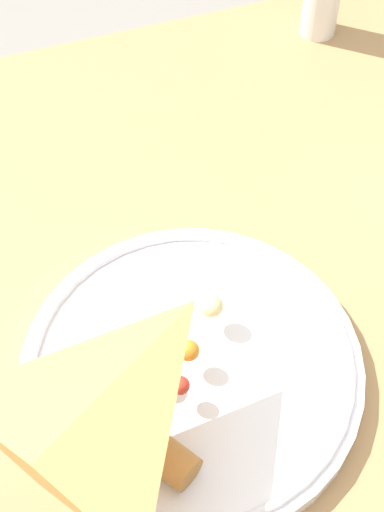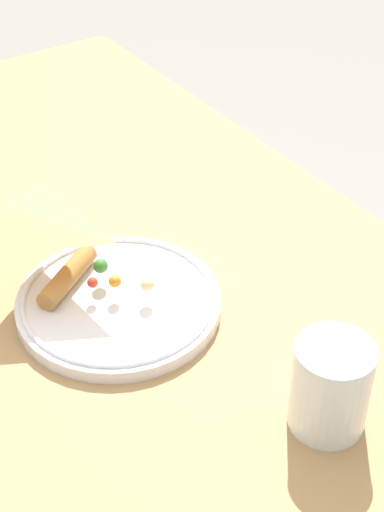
{
  "view_description": "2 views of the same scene",
  "coord_description": "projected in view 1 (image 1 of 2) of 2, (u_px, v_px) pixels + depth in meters",
  "views": [
    {
      "loc": [
        -0.07,
        0.24,
        1.22
      ],
      "look_at": [
        -0.18,
        -0.07,
        0.75
      ],
      "focal_mm": 55.0,
      "sensor_mm": 36.0,
      "label": 1
    },
    {
      "loc": [
        -0.76,
        0.31,
        1.33
      ],
      "look_at": [
        -0.19,
        -0.07,
        0.8
      ],
      "focal_mm": 55.0,
      "sensor_mm": 36.0,
      "label": 2
    }
  ],
  "objects": [
    {
      "name": "dining_table",
      "position": [
        3.0,
        491.0,
        0.61
      ],
      "size": [
        1.12,
        0.74,
        0.72
      ],
      "color": "#A87F51",
      "rests_on": "ground_plane"
    },
    {
      "name": "plate_pizza",
      "position": [
        190.0,
        368.0,
        0.53
      ],
      "size": [
        0.24,
        0.24,
        0.05
      ],
      "color": "white",
      "rests_on": "dining_table"
    }
  ]
}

